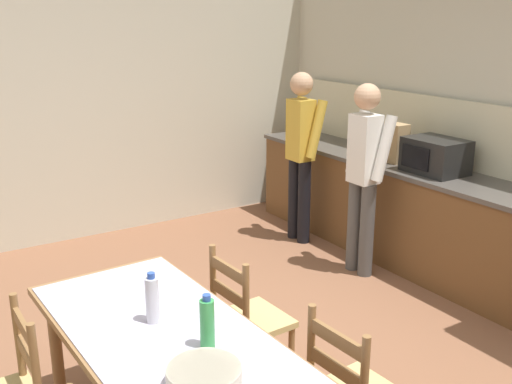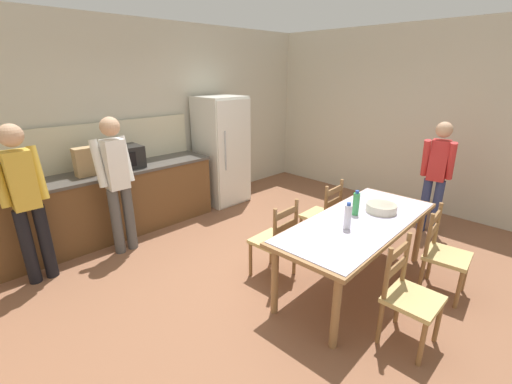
% 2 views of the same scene
% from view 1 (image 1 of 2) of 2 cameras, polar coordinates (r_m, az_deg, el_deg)
% --- Properties ---
extents(ground_plane, '(8.32, 8.32, 0.00)m').
position_cam_1_polar(ground_plane, '(3.99, 0.58, -17.74)').
color(ground_plane, brown).
extents(wall_left, '(0.12, 5.20, 2.90)m').
position_cam_1_polar(wall_left, '(6.34, -15.81, 8.70)').
color(wall_left, beige).
rests_on(wall_left, ground).
extents(kitchen_counter, '(3.49, 0.66, 0.93)m').
position_cam_1_polar(kitchen_counter, '(5.90, 12.78, -1.47)').
color(kitchen_counter, brown).
rests_on(kitchen_counter, ground).
extents(counter_splashback, '(3.45, 0.03, 0.60)m').
position_cam_1_polar(counter_splashback, '(5.93, 15.40, 6.05)').
color(counter_splashback, beige).
rests_on(counter_splashback, kitchen_counter).
extents(microwave, '(0.50, 0.39, 0.30)m').
position_cam_1_polar(microwave, '(5.40, 16.71, 3.32)').
color(microwave, black).
rests_on(microwave, kitchen_counter).
extents(paper_bag, '(0.24, 0.16, 0.36)m').
position_cam_1_polar(paper_bag, '(5.71, 13.01, 4.60)').
color(paper_bag, tan).
rests_on(paper_bag, kitchen_counter).
extents(dining_table, '(2.13, 0.93, 0.75)m').
position_cam_1_polar(dining_table, '(2.99, -7.44, -15.42)').
color(dining_table, olive).
rests_on(dining_table, ground).
extents(bottle_near_centre, '(0.07, 0.07, 0.27)m').
position_cam_1_polar(bottle_near_centre, '(3.10, -9.85, -10.03)').
color(bottle_near_centre, silver).
rests_on(bottle_near_centre, dining_table).
extents(bottle_off_centre, '(0.07, 0.07, 0.27)m').
position_cam_1_polar(bottle_off_centre, '(2.85, -4.67, -12.33)').
color(bottle_off_centre, green).
rests_on(bottle_off_centre, dining_table).
extents(serving_bowl, '(0.32, 0.32, 0.09)m').
position_cam_1_polar(serving_bowl, '(2.62, -4.96, -17.04)').
color(serving_bowl, beige).
rests_on(serving_bowl, dining_table).
extents(chair_side_far_left, '(0.44, 0.42, 0.91)m').
position_cam_1_polar(chair_side_far_left, '(3.77, -0.83, -12.10)').
color(chair_side_far_left, olive).
rests_on(chair_side_far_left, ground).
extents(person_at_sink, '(0.43, 0.30, 1.72)m').
position_cam_1_polar(person_at_sink, '(6.00, 4.31, 4.16)').
color(person_at_sink, black).
rests_on(person_at_sink, ground).
extents(person_at_counter, '(0.43, 0.29, 1.70)m').
position_cam_1_polar(person_at_counter, '(5.28, 10.27, 2.10)').
color(person_at_counter, '#4C4C4C').
rests_on(person_at_counter, ground).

